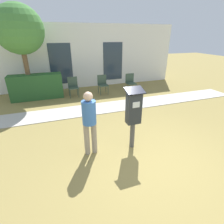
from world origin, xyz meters
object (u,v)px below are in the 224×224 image
(parking_meter, at_px, (134,111))
(outdoor_chair_right, at_px, (130,81))
(person_standing, at_px, (89,119))
(outdoor_chair_left, at_px, (73,85))
(outdoor_chair_middle, at_px, (103,83))

(parking_meter, xyz_separation_m, outdoor_chair_right, (1.98, 4.39, -0.49))
(parking_meter, relative_size, outdoor_chair_right, 1.77)
(parking_meter, height_order, person_standing, parking_meter)
(outdoor_chair_left, xyz_separation_m, outdoor_chair_right, (2.83, -0.20, 0.00))
(outdoor_chair_right, bearing_deg, parking_meter, -135.69)
(outdoor_chair_left, xyz_separation_m, outdoor_chair_middle, (1.41, -0.04, 0.00))
(person_standing, bearing_deg, outdoor_chair_middle, 71.75)
(parking_meter, xyz_separation_m, outdoor_chair_middle, (0.57, 4.55, -0.49))
(outdoor_chair_left, height_order, outdoor_chair_right, same)
(outdoor_chair_left, bearing_deg, outdoor_chair_right, 7.78)
(person_standing, bearing_deg, parking_meter, -3.24)
(person_standing, xyz_separation_m, outdoor_chair_right, (3.04, 4.30, -0.40))
(outdoor_chair_left, relative_size, outdoor_chair_right, 1.00)
(outdoor_chair_middle, distance_m, outdoor_chair_right, 1.42)
(person_standing, distance_m, outdoor_chair_right, 5.28)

